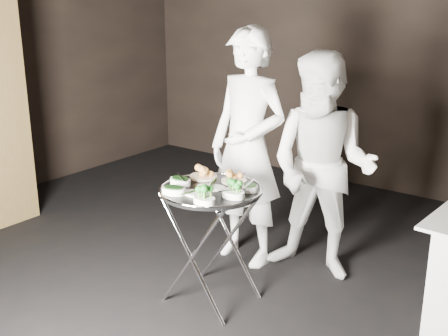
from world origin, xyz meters
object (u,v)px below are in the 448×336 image
Objects in this scene: waiter_left at (248,148)px; serving_tray at (211,190)px; tray_stand at (211,240)px; waiter_right at (322,168)px.

serving_tray is at bearing -70.95° from waiter_left.
serving_tray is at bearing -116.57° from tray_stand.
waiter_left is 0.61m from waiter_right.
waiter_left reaches higher than waiter_right.
waiter_left is at bearing -176.32° from waiter_right.
waiter_left is at bearing 104.40° from serving_tray.
waiter_right reaches higher than tray_stand.
serving_tray reaches higher than tray_stand.
waiter_right is (0.59, 0.12, -0.08)m from waiter_left.
tray_stand is 0.87m from waiter_left.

